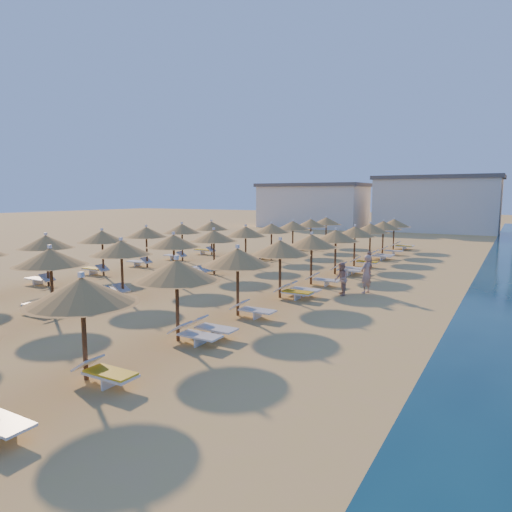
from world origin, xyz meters
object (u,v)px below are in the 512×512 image
Objects in this scene: beachgoer_a at (366,274)px; beachgoer_b at (341,279)px; parasol_row_east at (312,242)px; beachgoer_c at (369,265)px; parasol_row_west at (214,236)px.

beachgoer_a reaches higher than beachgoer_b.
beachgoer_b is at bearing -37.95° from parasol_row_east.
beachgoer_c is at bearing 154.78° from beachgoer_b.
parasol_row_east reaches higher than beachgoer_a.
beachgoer_a is at bearing -17.66° from beachgoer_c.
parasol_row_east is 4.41m from beachgoer_c.
parasol_row_east is at bearing -87.57° from beachgoer_a.
beachgoer_c is at bearing 22.93° from parasol_row_west.
parasol_row_east is at bearing -155.42° from beachgoer_b.
parasol_row_east is at bearing 0.00° from parasol_row_west.
parasol_row_east is 25.00× the size of beachgoer_b.
beachgoer_a is 1.24× the size of beachgoer_c.
beachgoer_c is at bearing 59.52° from parasol_row_east.
beachgoer_c is at bearing -150.93° from beachgoer_a.
beachgoer_c is (2.10, 3.57, -1.53)m from parasol_row_east.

